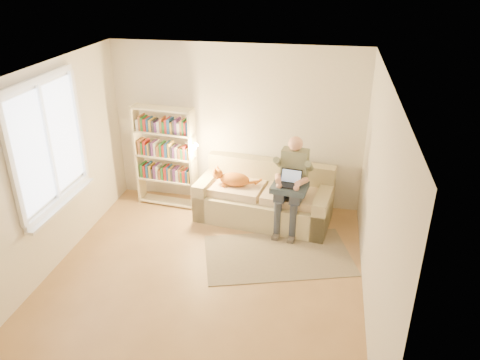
% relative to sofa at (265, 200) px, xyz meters
% --- Properties ---
extents(floor, '(4.50, 4.50, 0.00)m').
position_rel_sofa_xyz_m(floor, '(-0.54, -1.74, -0.31)').
color(floor, '#987145').
rests_on(floor, ground).
extents(ceiling, '(4.00, 4.50, 0.02)m').
position_rel_sofa_xyz_m(ceiling, '(-0.54, -1.74, 2.29)').
color(ceiling, white).
rests_on(ceiling, wall_back).
extents(wall_left, '(0.02, 4.50, 2.60)m').
position_rel_sofa_xyz_m(wall_left, '(-2.54, -1.74, 0.99)').
color(wall_left, silver).
rests_on(wall_left, floor).
extents(wall_right, '(0.02, 4.50, 2.60)m').
position_rel_sofa_xyz_m(wall_right, '(1.46, -1.74, 0.99)').
color(wall_right, silver).
rests_on(wall_right, floor).
extents(wall_back, '(4.00, 0.02, 2.60)m').
position_rel_sofa_xyz_m(wall_back, '(-0.54, 0.51, 0.99)').
color(wall_back, silver).
rests_on(wall_back, floor).
extents(wall_front, '(4.00, 0.02, 2.60)m').
position_rel_sofa_xyz_m(wall_front, '(-0.54, -3.99, 0.99)').
color(wall_front, silver).
rests_on(wall_front, floor).
extents(window, '(0.12, 1.52, 1.69)m').
position_rel_sofa_xyz_m(window, '(-2.49, -1.54, 1.06)').
color(window, white).
rests_on(window, wall_left).
extents(sofa, '(2.14, 1.18, 0.86)m').
position_rel_sofa_xyz_m(sofa, '(0.00, 0.00, 0.00)').
color(sofa, tan).
rests_on(sofa, floor).
extents(person, '(0.46, 0.66, 1.42)m').
position_rel_sofa_xyz_m(person, '(0.42, -0.21, 0.49)').
color(person, gray).
rests_on(person, sofa).
extents(cat, '(0.71, 0.30, 0.25)m').
position_rel_sofa_xyz_m(cat, '(-0.51, -0.06, 0.35)').
color(cat, orange).
rests_on(cat, sofa).
extents(blanket, '(0.56, 0.48, 0.09)m').
position_rel_sofa_xyz_m(blanket, '(0.39, -0.34, 0.42)').
color(blanket, '#293949').
rests_on(blanket, person).
extents(laptop, '(0.34, 0.31, 0.25)m').
position_rel_sofa_xyz_m(laptop, '(0.39, -0.33, 0.51)').
color(laptop, black).
rests_on(laptop, blanket).
extents(bookshelf, '(1.10, 0.41, 1.67)m').
position_rel_sofa_xyz_m(bookshelf, '(-1.63, 0.16, 0.61)').
color(bookshelf, beige).
rests_on(bookshelf, floor).
extents(rug, '(2.24, 1.70, 0.01)m').
position_rel_sofa_xyz_m(rug, '(0.34, -1.01, -0.31)').
color(rug, gray).
rests_on(rug, floor).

